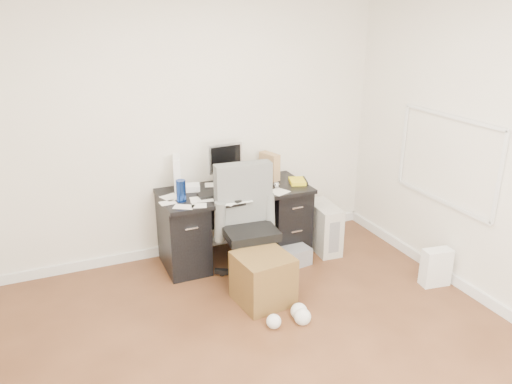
% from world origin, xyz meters
% --- Properties ---
extents(ground, '(4.00, 4.00, 0.00)m').
position_xyz_m(ground, '(0.00, 0.00, 0.00)').
color(ground, '#492A17').
rests_on(ground, ground).
extents(room_shell, '(4.02, 4.02, 2.71)m').
position_xyz_m(room_shell, '(0.03, 0.03, 1.66)').
color(room_shell, silver).
rests_on(room_shell, ground).
extents(desk, '(1.50, 0.70, 0.75)m').
position_xyz_m(desk, '(0.30, 1.65, 0.40)').
color(desk, black).
rests_on(desk, ground).
extents(loose_papers, '(1.10, 0.60, 0.00)m').
position_xyz_m(loose_papers, '(0.10, 1.60, 0.75)').
color(loose_papers, silver).
rests_on(loose_papers, desk).
extents(lcd_monitor, '(0.38, 0.24, 0.46)m').
position_xyz_m(lcd_monitor, '(0.25, 1.77, 0.98)').
color(lcd_monitor, '#AEADB2').
rests_on(lcd_monitor, desk).
extents(keyboard, '(0.46, 0.17, 0.03)m').
position_xyz_m(keyboard, '(0.13, 1.57, 0.76)').
color(keyboard, black).
rests_on(keyboard, desk).
extents(computer_mouse, '(0.08, 0.08, 0.07)m').
position_xyz_m(computer_mouse, '(0.70, 1.52, 0.78)').
color(computer_mouse, '#AEADB2').
rests_on(computer_mouse, desk).
extents(travel_mug, '(0.12, 0.12, 0.21)m').
position_xyz_m(travel_mug, '(-0.28, 1.55, 0.85)').
color(travel_mug, navy).
rests_on(travel_mug, desk).
extents(white_binder, '(0.20, 0.32, 0.34)m').
position_xyz_m(white_binder, '(-0.22, 1.88, 0.92)').
color(white_binder, white).
rests_on(white_binder, desk).
extents(magazine_file, '(0.18, 0.26, 0.28)m').
position_xyz_m(magazine_file, '(0.76, 1.81, 0.89)').
color(magazine_file, '#AC7953').
rests_on(magazine_file, desk).
extents(pen_cup, '(0.11, 0.11, 0.24)m').
position_xyz_m(pen_cup, '(0.62, 1.77, 0.87)').
color(pen_cup, '#562B18').
rests_on(pen_cup, desk).
extents(yellow_book, '(0.22, 0.25, 0.04)m').
position_xyz_m(yellow_book, '(0.97, 1.58, 0.77)').
color(yellow_book, yellow).
rests_on(yellow_book, desk).
extents(paper_remote, '(0.28, 0.22, 0.02)m').
position_xyz_m(paper_remote, '(0.20, 1.37, 0.76)').
color(paper_remote, silver).
rests_on(paper_remote, desk).
extents(office_chair, '(0.67, 0.67, 1.10)m').
position_xyz_m(office_chair, '(0.27, 1.20, 0.55)').
color(office_chair, '#595C59').
rests_on(office_chair, ground).
extents(pc_tower, '(0.26, 0.53, 0.51)m').
position_xyz_m(pc_tower, '(1.22, 1.44, 0.26)').
color(pc_tower, '#AAA799').
rests_on(pc_tower, ground).
extents(shopping_bag, '(0.29, 0.23, 0.36)m').
position_xyz_m(shopping_bag, '(1.82, 0.38, 0.18)').
color(shopping_bag, white).
rests_on(shopping_bag, ground).
extents(wicker_basket, '(0.50, 0.50, 0.45)m').
position_xyz_m(wicker_basket, '(0.21, 0.76, 0.22)').
color(wicker_basket, '#4D3417').
rests_on(wicker_basket, ground).
extents(desk_printer, '(0.33, 0.29, 0.18)m').
position_xyz_m(desk_printer, '(0.78, 1.27, 0.09)').
color(desk_printer, slate).
rests_on(desk_printer, ground).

